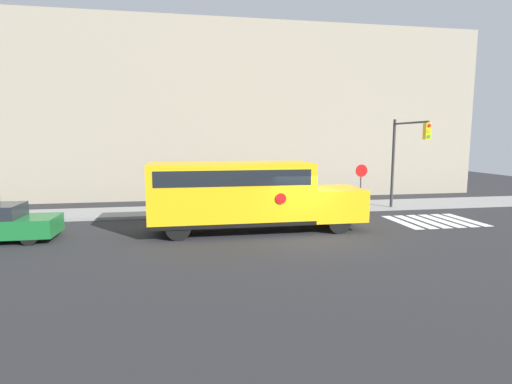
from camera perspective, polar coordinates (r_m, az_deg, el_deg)
ground_plane at (r=16.67m, az=7.01°, el=-6.40°), size 60.00×60.00×0.00m
sidewalk_strip at (r=22.81m, az=2.22°, el=-2.35°), size 44.00×3.00×0.15m
building_backdrop at (r=28.91m, az=-0.51°, el=11.27°), size 32.00×4.00×11.72m
crosswalk_stripes at (r=21.57m, az=24.10°, el=-3.79°), size 4.00×3.20×0.01m
school_bus at (r=17.26m, az=-1.65°, el=-0.12°), size 9.25×2.57×3.01m
stop_sign at (r=23.38m, az=14.77°, el=1.70°), size 0.70×0.10×2.58m
traffic_light at (r=22.82m, az=20.40°, el=5.56°), size 0.28×3.31×5.09m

